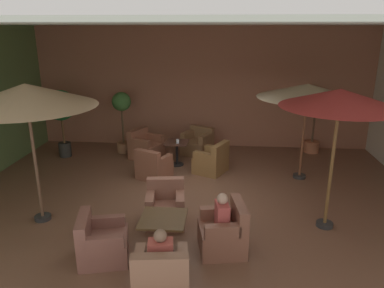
# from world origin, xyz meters

# --- Properties ---
(ground_plane) EXTENTS (10.52, 8.08, 0.02)m
(ground_plane) POSITION_xyz_m (0.00, 0.00, -0.01)
(ground_plane) COLOR brown
(wall_back_brick) EXTENTS (10.52, 0.08, 3.72)m
(wall_back_brick) POSITION_xyz_m (0.00, 4.00, 1.86)
(wall_back_brick) COLOR #9F6249
(wall_back_brick) RESTS_ON ground_plane
(ceiling_slab) EXTENTS (10.52, 8.08, 0.06)m
(ceiling_slab) POSITION_xyz_m (0.00, 0.00, 3.75)
(ceiling_slab) COLOR silver
(ceiling_slab) RESTS_ON wall_back_brick
(cafe_table_front_left) EXTENTS (0.64, 0.64, 0.67)m
(cafe_table_front_left) POSITION_xyz_m (-0.57, 2.11, 0.49)
(cafe_table_front_left) COLOR black
(cafe_table_front_left) RESTS_ON ground_plane
(armchair_front_left_north) EXTENTS (1.05, 1.05, 0.83)m
(armchair_front_left_north) POSITION_xyz_m (-1.55, 2.59, 0.32)
(armchair_front_left_north) COLOR #93573F
(armchair_front_left_north) RESTS_ON ground_plane
(armchair_front_left_east) EXTENTS (0.95, 0.95, 0.80)m
(armchair_front_left_east) POSITION_xyz_m (-1.04, 1.13, 0.30)
(armchair_front_left_east) COLOR brown
(armchair_front_left_east) RESTS_ON ground_plane
(armchair_front_left_south) EXTENTS (0.98, 1.01, 0.83)m
(armchair_front_left_south) POSITION_xyz_m (0.42, 1.63, 0.31)
(armchair_front_left_south) COLOR olive
(armchair_front_left_south) RESTS_ON ground_plane
(armchair_front_left_west) EXTENTS (1.03, 1.01, 0.80)m
(armchair_front_left_west) POSITION_xyz_m (-0.06, 3.08, 0.31)
(armchair_front_left_west) COLOR brown
(armchair_front_left_west) RESTS_ON ground_plane
(cafe_table_front_right) EXTENTS (0.75, 0.75, 0.67)m
(cafe_table_front_right) POSITION_xyz_m (-0.27, -2.10, 0.54)
(cafe_table_front_right) COLOR black
(cafe_table_front_right) RESTS_ON ground_plane
(armchair_front_right_north) EXTENTS (0.93, 0.95, 0.78)m
(armchair_front_right_north) POSITION_xyz_m (-1.27, -2.33, 0.29)
(armchair_front_right_north) COLOR brown
(armchair_front_right_north) RESTS_ON ground_plane
(armchair_front_right_east) EXTENTS (0.86, 0.88, 0.83)m
(armchair_front_right_east) POSITION_xyz_m (-0.14, -3.12, 0.31)
(armchair_front_right_east) COLOR #885B42
(armchair_front_right_east) RESTS_ON ground_plane
(armchair_front_right_south) EXTENTS (0.88, 0.90, 0.88)m
(armchair_front_right_south) POSITION_xyz_m (0.75, -1.91, 0.33)
(armchair_front_right_south) COLOR brown
(armchair_front_right_south) RESTS_ON ground_plane
(armchair_front_right_west) EXTENTS (0.81, 0.81, 0.85)m
(armchair_front_right_west) POSITION_xyz_m (-0.39, -1.08, 0.31)
(armchair_front_right_west) COLOR brown
(armchair_front_right_west) RESTS_ON ground_plane
(patio_umbrella_tall_red) EXTENTS (2.39, 2.39, 2.40)m
(patio_umbrella_tall_red) POSITION_xyz_m (2.67, 1.46, 2.22)
(patio_umbrella_tall_red) COLOR #2D2D2D
(patio_umbrella_tall_red) RESTS_ON ground_plane
(patio_umbrella_center_beige) EXTENTS (2.09, 2.09, 2.67)m
(patio_umbrella_center_beige) POSITION_xyz_m (2.69, -0.96, 2.48)
(patio_umbrella_center_beige) COLOR #2D2D2D
(patio_umbrella_center_beige) RESTS_ON ground_plane
(patio_umbrella_near_wall) EXTENTS (2.53, 2.53, 2.72)m
(patio_umbrella_near_wall) POSITION_xyz_m (-2.87, -1.16, 2.50)
(patio_umbrella_near_wall) COLOR #2D2D2D
(patio_umbrella_near_wall) RESTS_ON ground_plane
(potted_tree_left_corner) EXTENTS (0.57, 0.57, 1.85)m
(potted_tree_left_corner) POSITION_xyz_m (-2.32, 3.07, 1.24)
(potted_tree_left_corner) COLOR #A56D4B
(potted_tree_left_corner) RESTS_ON ground_plane
(potted_tree_mid_left) EXTENTS (0.87, 0.87, 1.98)m
(potted_tree_mid_left) POSITION_xyz_m (-3.96, 2.53, 1.44)
(potted_tree_mid_left) COLOR #30302C
(potted_tree_mid_left) RESTS_ON ground_plane
(potted_tree_mid_right) EXTENTS (0.60, 0.60, 1.99)m
(potted_tree_mid_right) POSITION_xyz_m (3.42, 3.55, 1.32)
(potted_tree_mid_right) COLOR #AD6241
(potted_tree_mid_right) RESTS_ON ground_plane
(patron_blue_shirt) EXTENTS (0.27, 0.40, 0.62)m
(patron_blue_shirt) POSITION_xyz_m (0.71, -1.92, 0.72)
(patron_blue_shirt) COLOR #BB4944
(patron_blue_shirt) RESTS_ON ground_plane
(patron_by_window) EXTENTS (0.37, 0.27, 0.62)m
(patron_by_window) POSITION_xyz_m (-0.14, -3.07, 0.68)
(patron_by_window) COLOR #B84D41
(patron_by_window) RESTS_ON ground_plane
(iced_drink_cup) EXTENTS (0.08, 0.08, 0.11)m
(iced_drink_cup) POSITION_xyz_m (-0.53, 1.97, 0.73)
(iced_drink_cup) COLOR white
(iced_drink_cup) RESTS_ON cafe_table_front_left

